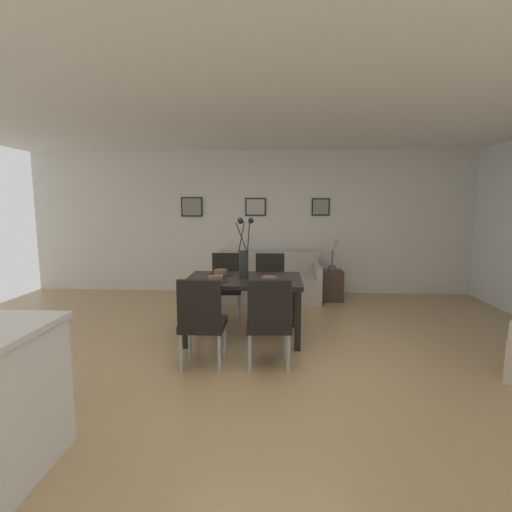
% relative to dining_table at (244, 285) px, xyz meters
% --- Properties ---
extents(ground_plane, '(9.00, 9.00, 0.00)m').
position_rel_dining_table_xyz_m(ground_plane, '(0.30, -0.75, -0.65)').
color(ground_plane, tan).
extents(back_wall_panel, '(9.00, 0.10, 2.60)m').
position_rel_dining_table_xyz_m(back_wall_panel, '(0.30, 2.50, 0.65)').
color(back_wall_panel, silver).
rests_on(back_wall_panel, ground).
extents(ceiling_panel, '(9.00, 7.20, 0.08)m').
position_rel_dining_table_xyz_m(ceiling_panel, '(0.30, -0.35, 1.99)').
color(ceiling_panel, white).
extents(dining_table, '(1.40, 0.95, 0.74)m').
position_rel_dining_table_xyz_m(dining_table, '(0.00, 0.00, 0.00)').
color(dining_table, black).
rests_on(dining_table, ground).
extents(dining_chair_near_left, '(0.44, 0.44, 0.92)m').
position_rel_dining_table_xyz_m(dining_chair_near_left, '(-0.34, -0.91, -0.14)').
color(dining_chair_near_left, black).
rests_on(dining_chair_near_left, ground).
extents(dining_chair_near_right, '(0.47, 0.47, 0.92)m').
position_rel_dining_table_xyz_m(dining_chair_near_right, '(-0.34, 0.87, -0.14)').
color(dining_chair_near_right, black).
rests_on(dining_chair_near_right, ground).
extents(dining_chair_far_left, '(0.47, 0.47, 0.92)m').
position_rel_dining_table_xyz_m(dining_chair_far_left, '(0.33, -0.87, -0.14)').
color(dining_chair_far_left, black).
rests_on(dining_chair_far_left, ground).
extents(dining_chair_far_right, '(0.45, 0.45, 0.92)m').
position_rel_dining_table_xyz_m(dining_chair_far_right, '(0.30, 0.87, -0.14)').
color(dining_chair_far_right, black).
rests_on(dining_chair_far_right, ground).
extents(centerpiece_vase, '(0.21, 0.23, 0.73)m').
position_rel_dining_table_xyz_m(centerpiece_vase, '(0.00, 0.00, 0.37)').
color(centerpiece_vase, '#232326').
rests_on(centerpiece_vase, dining_table).
extents(placemat_near_left, '(0.32, 0.32, 0.01)m').
position_rel_dining_table_xyz_m(placemat_near_left, '(-0.31, -0.21, 0.09)').
color(placemat_near_left, black).
rests_on(placemat_near_left, dining_table).
extents(bowl_near_left, '(0.17, 0.17, 0.07)m').
position_rel_dining_table_xyz_m(bowl_near_left, '(-0.31, -0.21, 0.13)').
color(bowl_near_left, brown).
rests_on(bowl_near_left, dining_table).
extents(placemat_near_right, '(0.32, 0.32, 0.01)m').
position_rel_dining_table_xyz_m(placemat_near_right, '(-0.31, 0.21, 0.09)').
color(placemat_near_right, black).
rests_on(placemat_near_right, dining_table).
extents(bowl_near_right, '(0.17, 0.17, 0.07)m').
position_rel_dining_table_xyz_m(bowl_near_right, '(-0.31, 0.21, 0.13)').
color(bowl_near_right, brown).
rests_on(bowl_near_right, dining_table).
extents(placemat_far_left, '(0.32, 0.32, 0.01)m').
position_rel_dining_table_xyz_m(placemat_far_left, '(0.32, -0.21, 0.09)').
color(placemat_far_left, black).
rests_on(placemat_far_left, dining_table).
extents(bowl_far_left, '(0.17, 0.17, 0.07)m').
position_rel_dining_table_xyz_m(bowl_far_left, '(0.32, -0.21, 0.13)').
color(bowl_far_left, brown).
rests_on(bowl_far_left, dining_table).
extents(sofa, '(1.77, 0.84, 0.80)m').
position_rel_dining_table_xyz_m(sofa, '(0.24, 1.90, -0.37)').
color(sofa, '#B2A899').
rests_on(sofa, ground).
extents(side_table, '(0.36, 0.36, 0.52)m').
position_rel_dining_table_xyz_m(side_table, '(1.33, 1.89, -0.39)').
color(side_table, '#3D2D23').
rests_on(side_table, ground).
extents(table_lamp, '(0.22, 0.22, 0.51)m').
position_rel_dining_table_xyz_m(table_lamp, '(1.33, 1.89, 0.24)').
color(table_lamp, '#4C4C51').
rests_on(table_lamp, side_table).
extents(framed_picture_left, '(0.40, 0.03, 0.36)m').
position_rel_dining_table_xyz_m(framed_picture_left, '(-1.18, 2.43, 0.93)').
color(framed_picture_left, black).
extents(framed_picture_center, '(0.38, 0.03, 0.32)m').
position_rel_dining_table_xyz_m(framed_picture_center, '(0.00, 2.43, 0.93)').
color(framed_picture_center, black).
extents(framed_picture_right, '(0.32, 0.03, 0.32)m').
position_rel_dining_table_xyz_m(framed_picture_right, '(1.18, 2.43, 0.93)').
color(framed_picture_right, black).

